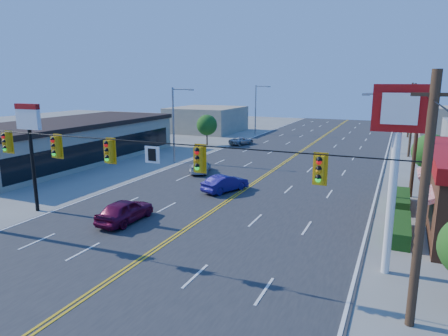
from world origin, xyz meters
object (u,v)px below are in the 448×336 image
at_px(kfc_pylon, 397,142).
at_px(pizza_hut_sign, 30,135).
at_px(car_silver, 241,141).
at_px(car_white, 200,167).
at_px(signal_span, 128,165).
at_px(car_blue, 225,184).
at_px(car_magenta, 125,211).

xyz_separation_m(kfc_pylon, pizza_hut_sign, (-22.00, 0.00, -0.86)).
bearing_deg(car_silver, car_white, 117.82).
relative_size(signal_span, car_blue, 6.04).
height_order(pizza_hut_sign, car_silver, pizza_hut_sign).
xyz_separation_m(pizza_hut_sign, car_magenta, (6.94, 0.53, -4.46)).
xyz_separation_m(pizza_hut_sign, car_blue, (9.79, 9.46, -4.52)).
height_order(kfc_pylon, car_blue, kfc_pylon).
height_order(car_blue, car_silver, car_blue).
bearing_deg(kfc_pylon, signal_span, -160.22).
bearing_deg(kfc_pylon, pizza_hut_sign, 180.00).
distance_m(kfc_pylon, car_white, 23.17).
relative_size(signal_span, kfc_pylon, 2.86).
bearing_deg(signal_span, car_white, 107.78).
bearing_deg(car_blue, car_silver, -49.42).
distance_m(kfc_pylon, car_magenta, 15.99).
relative_size(pizza_hut_sign, car_white, 1.68).
xyz_separation_m(signal_span, car_blue, (-1.09, 13.46, -4.22)).
distance_m(kfc_pylon, car_silver, 38.25).
bearing_deg(car_magenta, car_blue, -107.47).
height_order(car_magenta, car_silver, car_magenta).
xyz_separation_m(car_magenta, car_blue, (2.85, 8.92, -0.06)).
height_order(kfc_pylon, car_white, kfc_pylon).
xyz_separation_m(kfc_pylon, car_white, (-17.10, 14.66, -5.45)).
xyz_separation_m(signal_span, kfc_pylon, (11.12, 4.00, 1.16)).
relative_size(pizza_hut_sign, car_magenta, 1.62).
xyz_separation_m(kfc_pylon, car_magenta, (-15.06, 0.53, -5.32)).
xyz_separation_m(car_blue, car_silver, (-7.61, 22.80, -0.13)).
xyz_separation_m(signal_span, car_white, (-5.98, 18.66, -4.29)).
bearing_deg(kfc_pylon, car_magenta, 177.98).
distance_m(kfc_pylon, car_blue, 16.35).
bearing_deg(signal_span, car_silver, 103.50).
distance_m(car_magenta, car_silver, 32.08).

